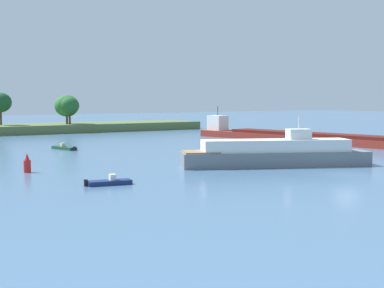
# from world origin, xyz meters

# --- Properties ---
(ground_plane) EXTENTS (400.00, 400.00, 0.00)m
(ground_plane) POSITION_xyz_m (0.00, 0.00, 0.00)
(ground_plane) COLOR #476B8E
(treeline_island) EXTENTS (73.48, 13.76, 8.35)m
(treeline_island) POSITION_xyz_m (-9.61, 78.11, 1.93)
(treeline_island) COLOR #566B3D
(treeline_island) RESTS_ON ground
(fishing_skiff) EXTENTS (4.03, 1.84, 0.88)m
(fishing_skiff) POSITION_xyz_m (-21.87, 6.08, 0.23)
(fishing_skiff) COLOR navy
(fishing_skiff) RESTS_ON ground
(cargo_barge) EXTENTS (12.75, 42.10, 5.74)m
(cargo_barge) POSITION_xyz_m (22.79, 32.23, 0.87)
(cargo_barge) COLOR maroon
(cargo_barge) RESTS_ON ground
(white_riverboat) EXTENTS (20.04, 11.40, 5.36)m
(white_riverboat) POSITION_xyz_m (-1.64, 8.47, 1.34)
(white_riverboat) COLOR slate
(white_riverboat) RESTS_ON ground
(small_motorboat) EXTENTS (2.35, 4.93, 0.91)m
(small_motorboat) POSITION_xyz_m (-14.54, 38.79, 0.23)
(small_motorboat) COLOR #19472D
(small_motorboat) RESTS_ON ground
(channel_buoy_red) EXTENTS (0.70, 0.70, 1.90)m
(channel_buoy_red) POSITION_xyz_m (-25.58, 17.43, 0.81)
(channel_buoy_red) COLOR red
(channel_buoy_red) RESTS_ON ground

